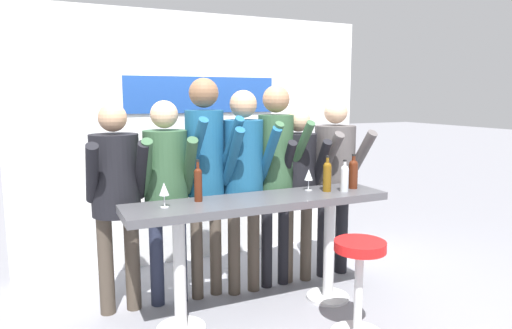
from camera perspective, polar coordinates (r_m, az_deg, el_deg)
The scene contains 17 objects.
ground_plane at distance 3.80m, azimuth 0.48°, elevation -18.04°, with size 40.00×40.00×0.00m, color gray.
back_wall at distance 4.77m, azimuth -6.93°, elevation 3.25°, with size 3.66×0.12×2.52m.
tasting_table at distance 3.53m, azimuth 0.49°, elevation -7.03°, with size 2.06×0.48×0.93m.
bar_stool at distance 3.36m, azimuth 12.76°, elevation -13.20°, with size 0.38×0.38×0.71m.
person_far_left at distance 3.66m, azimuth -17.11°, elevation -2.62°, with size 0.45×0.53×1.65m.
person_left at distance 3.70m, azimuth -11.15°, elevation -1.98°, with size 0.45×0.55×1.67m.
person_center_left at distance 3.77m, azimuth -6.35°, elevation 0.41°, with size 0.41×0.56×1.85m.
person_center at distance 3.84m, azimuth -1.51°, elevation -0.52°, with size 0.40×0.53×1.75m.
person_center_right at distance 3.98m, azimuth 2.54°, elevation 0.37°, with size 0.38×0.52×1.79m.
person_right at distance 4.11m, azimuth 5.29°, elevation -1.41°, with size 0.44×0.54×1.60m.
person_far_right at distance 4.31m, azimuth 9.84°, elevation -0.57°, with size 0.46×0.55×1.67m.
wine_bottle_0 at distance 3.75m, azimuth 8.90°, elevation -1.31°, with size 0.07×0.07×0.30m.
wine_bottle_1 at distance 3.38m, azimuth -7.25°, elevation -2.28°, with size 0.06×0.06×0.31m.
wine_bottle_2 at distance 3.91m, azimuth 12.06°, elevation -0.99°, with size 0.08×0.08×0.29m.
wine_bottle_3 at distance 3.77m, azimuth 11.01°, elevation -1.53°, with size 0.07×0.07×0.26m.
wine_glass_0 at distance 3.24m, azimuth -11.42°, elevation -3.13°, with size 0.07×0.07×0.18m.
wine_glass_1 at distance 3.77m, azimuth 6.60°, elevation -1.37°, with size 0.07×0.07×0.18m.
Camera 1 is at (-1.45, -3.07, 1.71)m, focal length 32.00 mm.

